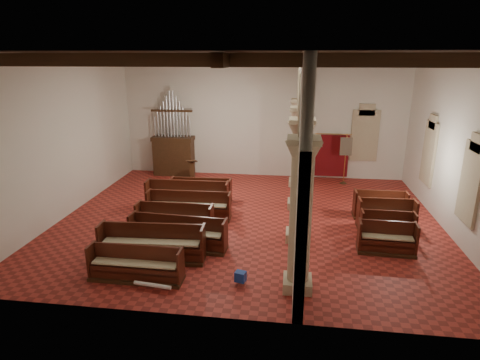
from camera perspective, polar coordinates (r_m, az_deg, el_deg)
name	(u,v)px	position (r m, az deg, el deg)	size (l,w,h in m)	color
floor	(249,219)	(15.20, 1.24, -5.63)	(14.00, 14.00, 0.00)	maroon
ceiling	(250,53)	(14.01, 1.40, 17.62)	(14.00, 14.00, 0.00)	black
wall_back	(262,117)	(20.19, 3.22, 8.92)	(14.00, 0.02, 6.00)	silver
wall_front	(218,198)	(8.57, -3.11, -2.57)	(14.00, 0.02, 6.00)	silver
wall_left	(65,136)	(16.58, -23.62, 5.70)	(0.02, 12.00, 6.00)	silver
wall_right	(458,147)	(15.24, 28.56, 4.14)	(0.02, 12.00, 6.00)	silver
ceiling_beams	(250,59)	(14.01, 1.40, 16.88)	(13.80, 11.80, 0.30)	#3C2213
arcade	(301,127)	(14.12, 8.67, 7.50)	(0.90, 11.90, 6.00)	tan
window_right_a	(472,183)	(14.06, 30.08, -0.42)	(0.03, 1.00, 2.20)	#2C6450
window_right_b	(430,153)	(17.70, 25.40, 3.47)	(0.03, 1.00, 2.20)	#2C6450
window_back	(365,136)	(20.54, 17.30, 6.06)	(1.00, 0.03, 2.20)	#2C6450
pipe_organ	(173,149)	(20.83, -9.44, 4.42)	(2.10, 0.85, 4.40)	#3C2213
lectern	(192,173)	(19.39, -6.79, 0.95)	(0.52, 0.53, 1.24)	#311A0F
dossal_curtain	(332,156)	(20.49, 12.93, 3.41)	(1.80, 0.07, 2.17)	maroon
processional_banner	(344,167)	(19.82, 14.63, 1.75)	(0.56, 0.71, 2.44)	#3C2213
hymnal_box_a	(241,276)	(11.06, 0.07, -13.56)	(0.28, 0.23, 0.28)	navy
hymnal_box_b	(207,243)	(12.87, -4.77, -8.85)	(0.32, 0.26, 0.32)	#162B98
hymnal_box_c	(214,210)	(15.32, -3.70, -4.34)	(0.36, 0.30, 0.36)	navy
tube_heater_a	(152,285)	(11.09, -12.35, -14.39)	(0.10, 0.10, 1.04)	white
tube_heater_b	(166,249)	(12.86, -10.50, -9.60)	(0.10, 0.10, 0.99)	white
nave_pew_0	(136,269)	(11.59, -14.55, -12.15)	(2.61, 0.67, 0.97)	#3C2213
nave_pew_1	(152,248)	(12.50, -12.34, -9.47)	(3.20, 0.92, 1.12)	#3C2213
nave_pew_2	(178,238)	(13.08, -8.80, -8.12)	(3.18, 0.90, 1.06)	#3C2213
nave_pew_3	(175,224)	(14.12, -9.25, -6.15)	(2.66, 0.72, 1.07)	#3C2213
nave_pew_4	(189,210)	(15.32, -7.27, -4.20)	(3.18, 0.78, 1.04)	#3C2213
nave_pew_5	(187,200)	(16.23, -7.50, -2.83)	(3.31, 0.86, 1.15)	#3C2213
nave_pew_6	(201,194)	(17.00, -5.56, -1.98)	(2.57, 0.76, 1.01)	#3C2213
aisle_pew_0	(386,242)	(13.45, 20.10, -8.33)	(1.77, 0.75, 1.00)	#3C2213
aisle_pew_1	(387,230)	(14.45, 20.18, -6.63)	(1.78, 0.67, 0.95)	#3C2213
aisle_pew_2	(386,219)	(15.18, 20.03, -5.25)	(1.98, 0.77, 1.10)	#3C2213
aisle_pew_3	(380,209)	(16.12, 19.24, -3.92)	(1.95, 0.72, 1.05)	#3C2213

